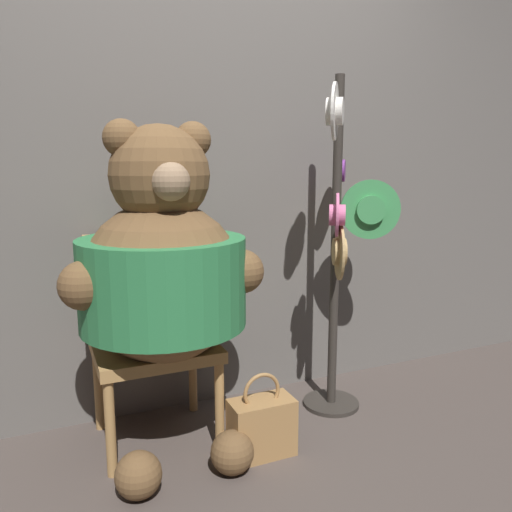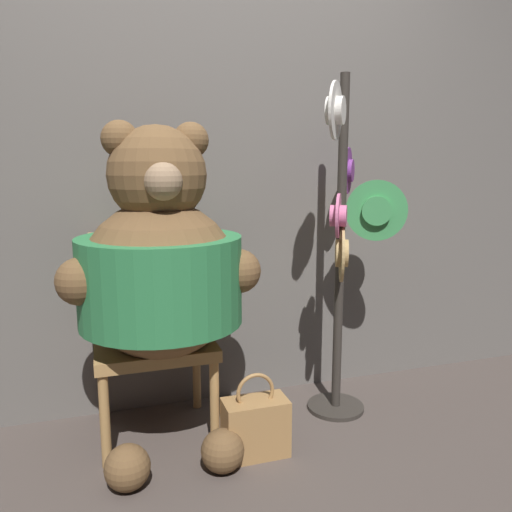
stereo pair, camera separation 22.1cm
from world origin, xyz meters
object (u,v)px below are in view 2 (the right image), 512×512
(teddy_bear, at_px, (161,269))
(hat_display_rack, at_px, (348,235))
(handbag_on_ground, at_px, (255,426))
(chair, at_px, (152,325))

(teddy_bear, bearing_deg, hat_display_rack, -0.05)
(teddy_bear, distance_m, handbag_on_ground, 0.76)
(chair, xyz_separation_m, handbag_on_ground, (0.37, -0.37, -0.36))
(handbag_on_ground, bearing_deg, hat_display_rack, 22.77)
(hat_display_rack, bearing_deg, handbag_on_ground, -157.23)
(teddy_bear, height_order, hat_display_rack, hat_display_rack)
(hat_display_rack, bearing_deg, teddy_bear, 179.95)
(chair, xyz_separation_m, teddy_bear, (0.03, -0.15, 0.28))
(chair, bearing_deg, hat_display_rack, -9.80)
(teddy_bear, bearing_deg, chair, 101.27)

